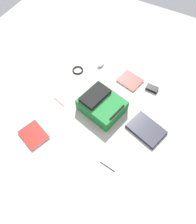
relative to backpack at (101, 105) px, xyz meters
name	(u,v)px	position (x,y,z in m)	size (l,w,h in m)	color
ground_plane	(103,114)	(0.05, 0.04, -0.08)	(3.79, 3.79, 0.00)	gray
backpack	(101,105)	(0.00, 0.00, 0.00)	(0.41, 0.45, 0.17)	#1E662D
laptop	(146,129)	(0.01, 0.47, -0.06)	(0.31, 0.37, 0.03)	#24242C
book_blue	(34,135)	(0.55, -0.41, -0.06)	(0.26, 0.29, 0.02)	silver
book_manual	(130,80)	(-0.45, 0.10, -0.06)	(0.24, 0.26, 0.02)	silver
computer_mouse	(101,64)	(-0.50, -0.28, -0.06)	(0.06, 0.10, 0.04)	silver
cable_coil	(78,70)	(-0.31, -0.46, -0.07)	(0.12, 0.12, 0.02)	black
power_brick	(152,88)	(-0.46, 0.35, -0.06)	(0.07, 0.12, 0.03)	black
pen_black	(107,167)	(0.49, 0.32, -0.07)	(0.01, 0.01, 0.15)	black
pen_blue	(59,102)	(0.14, -0.41, -0.07)	(0.01, 0.01, 0.14)	red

